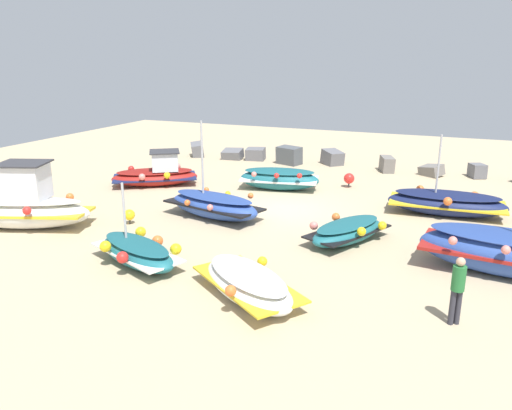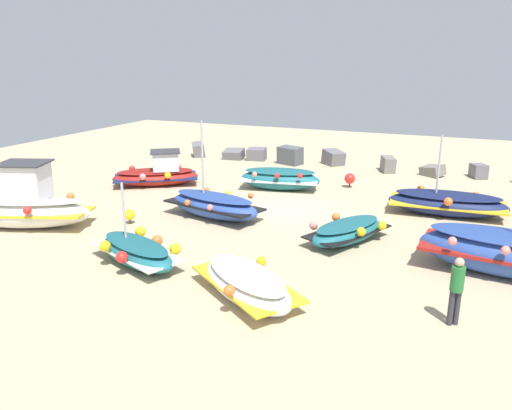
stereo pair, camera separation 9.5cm
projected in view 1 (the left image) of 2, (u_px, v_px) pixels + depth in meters
ground_plane at (286, 209)px, 21.54m from camera, size 47.95×47.95×0.00m
fishing_boat_0 at (214, 205)px, 20.34m from camera, size 4.49×2.56×3.93m
fishing_boat_1 at (23, 207)px, 19.06m from camera, size 5.56×3.56×2.61m
fishing_boat_2 at (137, 252)px, 15.75m from camera, size 3.75×2.54×2.57m
fishing_boat_3 at (447, 203)px, 20.69m from camera, size 4.82×2.30×3.35m
fishing_boat_4 at (506, 252)px, 14.99m from camera, size 5.21×2.45×3.58m
fishing_boat_5 at (157, 174)px, 25.44m from camera, size 4.51×3.78×1.78m
fishing_boat_6 at (279, 179)px, 24.63m from camera, size 4.13×2.26×1.10m
fishing_boat_7 at (248, 283)px, 13.62m from camera, size 3.93×3.40×0.84m
fishing_boat_8 at (348, 231)px, 17.72m from camera, size 2.71×3.70×0.82m
person_walking at (458, 286)px, 12.06m from camera, size 0.32×0.32×1.76m
breakwater_rocks at (338, 160)px, 29.56m from camera, size 20.97×2.48×1.36m
mooring_buoy_0 at (349, 178)px, 25.02m from camera, size 0.53×0.53×0.73m
mooring_buoy_1 at (129, 215)px, 19.57m from camera, size 0.43×0.43×0.59m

